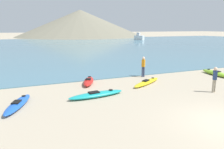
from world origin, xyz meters
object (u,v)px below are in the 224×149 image
(person_near_foreground, at_px, (215,78))
(kayak_on_sand_4, at_px, (89,81))
(kayak_on_sand_2, at_px, (97,94))
(person_near_waterline, at_px, (143,65))
(kayak_on_sand_0, at_px, (216,73))
(kayak_on_sand_1, at_px, (147,82))
(kayak_on_sand_3, at_px, (18,104))
(moored_boat_2, at_px, (139,37))

(person_near_foreground, bearing_deg, kayak_on_sand_4, 141.84)
(kayak_on_sand_2, xyz_separation_m, person_near_waterline, (5.28, 3.54, 0.81))
(kayak_on_sand_0, relative_size, kayak_on_sand_1, 0.99)
(kayak_on_sand_0, distance_m, person_near_waterline, 6.35)
(kayak_on_sand_1, xyz_separation_m, person_near_waterline, (0.96, 2.12, 0.82))
(kayak_on_sand_4, bearing_deg, person_near_waterline, 4.49)
(kayak_on_sand_0, distance_m, person_near_foreground, 5.64)
(person_near_waterline, bearing_deg, kayak_on_sand_0, -17.32)
(kayak_on_sand_1, relative_size, kayak_on_sand_3, 1.02)
(kayak_on_sand_3, distance_m, moored_boat_2, 65.24)
(kayak_on_sand_1, height_order, kayak_on_sand_3, kayak_on_sand_3)
(person_near_foreground, distance_m, moored_boat_2, 61.20)
(person_near_waterline, bearing_deg, person_near_foreground, -72.18)
(kayak_on_sand_2, bearing_deg, kayak_on_sand_1, 18.17)
(kayak_on_sand_2, height_order, kayak_on_sand_4, kayak_on_sand_4)
(kayak_on_sand_0, height_order, kayak_on_sand_3, kayak_on_sand_0)
(kayak_on_sand_0, relative_size, moored_boat_2, 0.91)
(kayak_on_sand_4, distance_m, person_near_waterline, 4.86)
(person_near_waterline, height_order, moored_boat_2, moored_boat_2)
(kayak_on_sand_2, distance_m, person_near_foreground, 7.37)
(kayak_on_sand_2, bearing_deg, kayak_on_sand_4, 81.19)
(person_near_foreground, bearing_deg, kayak_on_sand_0, 40.83)
(kayak_on_sand_2, distance_m, kayak_on_sand_3, 4.24)
(kayak_on_sand_1, height_order, person_near_waterline, person_near_waterline)
(kayak_on_sand_1, distance_m, kayak_on_sand_4, 4.21)
(moored_boat_2, bearing_deg, kayak_on_sand_0, -113.45)
(kayak_on_sand_0, relative_size, kayak_on_sand_4, 1.18)
(kayak_on_sand_2, distance_m, person_near_waterline, 6.41)
(kayak_on_sand_1, relative_size, person_near_foreground, 2.01)
(kayak_on_sand_1, bearing_deg, kayak_on_sand_2, -161.83)
(kayak_on_sand_1, distance_m, person_near_waterline, 2.47)
(kayak_on_sand_3, xyz_separation_m, person_near_waterline, (9.51, 3.52, 0.80))
(kayak_on_sand_0, relative_size, person_near_foreground, 1.98)
(kayak_on_sand_3, height_order, kayak_on_sand_4, kayak_on_sand_4)
(moored_boat_2, bearing_deg, kayak_on_sand_1, -119.53)
(kayak_on_sand_4, distance_m, moored_boat_2, 59.97)
(kayak_on_sand_4, relative_size, moored_boat_2, 0.77)
(kayak_on_sand_0, relative_size, person_near_waterline, 1.91)
(kayak_on_sand_3, xyz_separation_m, kayak_on_sand_4, (4.73, 3.14, 0.03))
(kayak_on_sand_3, bearing_deg, person_near_waterline, 20.30)
(kayak_on_sand_2, xyz_separation_m, person_near_foreground, (7.06, -1.99, 0.78))
(person_near_foreground, bearing_deg, person_near_waterline, 107.82)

